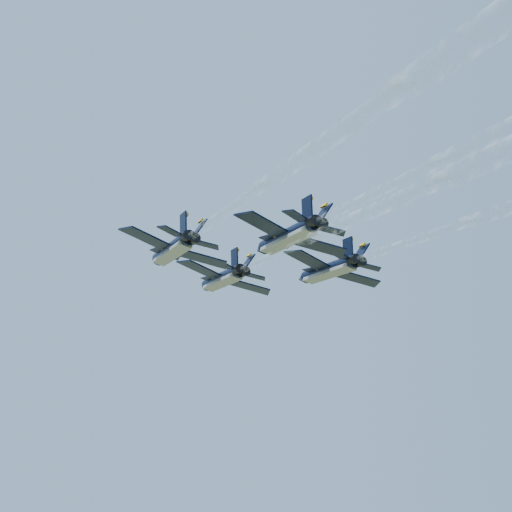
{
  "coord_description": "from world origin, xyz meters",
  "views": [
    {
      "loc": [
        5.07,
        -88.66,
        69.44
      ],
      "look_at": [
        2.75,
        5.14,
        98.65
      ],
      "focal_mm": 50.0,
      "sensor_mm": 36.0,
      "label": 1
    }
  ],
  "objects_px": {
    "jet_lead": "(222,279)",
    "jet_right": "(328,270)",
    "jet_left": "(172,250)",
    "jet_slot": "(287,237)"
  },
  "relations": [
    {
      "from": "jet_lead",
      "to": "jet_slot",
      "type": "relative_size",
      "value": 1.0
    },
    {
      "from": "jet_left",
      "to": "jet_right",
      "type": "bearing_deg",
      "value": 1.68
    },
    {
      "from": "jet_left",
      "to": "jet_slot",
      "type": "relative_size",
      "value": 1.0
    },
    {
      "from": "jet_lead",
      "to": "jet_left",
      "type": "bearing_deg",
      "value": -134.76
    },
    {
      "from": "jet_lead",
      "to": "jet_left",
      "type": "xyz_separation_m",
      "value": [
        -5.46,
        -14.31,
        0.0
      ]
    },
    {
      "from": "jet_left",
      "to": "jet_right",
      "type": "height_order",
      "value": "same"
    },
    {
      "from": "jet_right",
      "to": "jet_lead",
      "type": "bearing_deg",
      "value": 140.53
    },
    {
      "from": "jet_right",
      "to": "jet_slot",
      "type": "relative_size",
      "value": 1.0
    },
    {
      "from": "jet_lead",
      "to": "jet_slot",
      "type": "xyz_separation_m",
      "value": [
        9.35,
        -19.12,
        0.0
      ]
    },
    {
      "from": "jet_lead",
      "to": "jet_right",
      "type": "height_order",
      "value": "same"
    }
  ]
}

